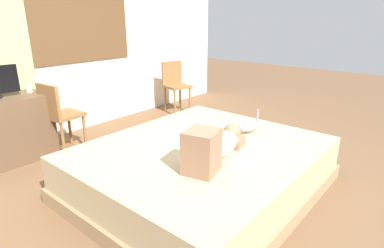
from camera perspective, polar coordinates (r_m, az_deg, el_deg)
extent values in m
plane|color=brown|center=(3.14, 3.41, -11.47)|extent=(16.00, 16.00, 0.00)
cube|color=beige|center=(4.71, -23.15, 15.80)|extent=(6.40, 0.12, 2.90)
cube|color=brown|center=(4.81, -19.31, 16.89)|extent=(1.50, 0.02, 1.06)
cube|color=white|center=(4.81, -19.30, 16.89)|extent=(1.42, 0.02, 0.98)
cube|color=#997A56|center=(3.09, 1.67, -10.52)|extent=(2.20, 1.88, 0.14)
cube|color=tan|center=(2.99, 1.72, -6.79)|extent=(2.14, 1.83, 0.31)
ellipsoid|color=silver|center=(2.76, 4.96, -3.68)|extent=(0.61, 0.39, 0.17)
sphere|color=#8C664C|center=(3.06, 7.25, -1.46)|extent=(0.17, 0.17, 0.17)
cube|color=#8C664C|center=(2.40, 1.76, -4.97)|extent=(0.31, 0.30, 0.34)
cube|color=#8C664C|center=(2.97, 6.46, -3.00)|extent=(0.26, 0.32, 0.08)
ellipsoid|color=gray|center=(3.32, 10.39, -0.33)|extent=(0.26, 0.11, 0.13)
sphere|color=gray|center=(3.19, 9.01, -0.87)|extent=(0.08, 0.08, 0.08)
cylinder|color=gray|center=(3.43, 11.71, 1.33)|extent=(0.02, 0.02, 0.16)
cube|color=brown|center=(4.14, -30.54, -0.90)|extent=(0.90, 0.56, 0.74)
cylinder|color=white|center=(4.17, -27.35, 5.76)|extent=(0.06, 0.06, 0.10)
cylinder|color=brown|center=(4.37, -21.19, -0.66)|extent=(0.04, 0.04, 0.44)
cylinder|color=brown|center=(4.13, -18.77, -1.48)|extent=(0.04, 0.04, 0.44)
cylinder|color=brown|center=(4.22, -24.55, -1.79)|extent=(0.04, 0.04, 0.44)
cylinder|color=brown|center=(3.97, -22.24, -2.71)|extent=(0.04, 0.04, 0.44)
cube|color=brown|center=(4.10, -22.09, 1.51)|extent=(0.41, 0.41, 0.04)
cube|color=brown|center=(3.96, -24.49, 3.78)|extent=(0.08, 0.38, 0.38)
cylinder|color=brown|center=(5.41, -0.41, 4.27)|extent=(0.04, 0.04, 0.44)
cylinder|color=brown|center=(5.24, -3.14, 3.78)|extent=(0.04, 0.04, 0.44)
cylinder|color=brown|center=(5.65, -2.18, 4.91)|extent=(0.04, 0.04, 0.44)
cylinder|color=brown|center=(5.50, -4.84, 4.45)|extent=(0.04, 0.04, 0.44)
cube|color=brown|center=(5.39, -2.68, 6.83)|extent=(0.46, 0.46, 0.04)
cube|color=brown|center=(5.49, -3.68, 9.27)|extent=(0.38, 0.13, 0.38)
cube|color=#ADCC75|center=(4.34, -29.80, 10.87)|extent=(0.44, 0.06, 2.32)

